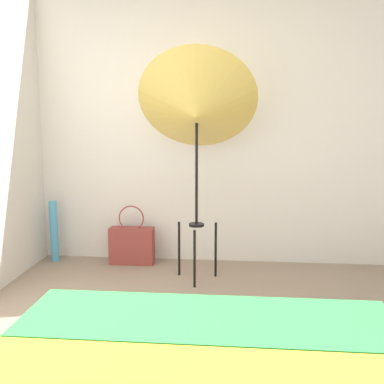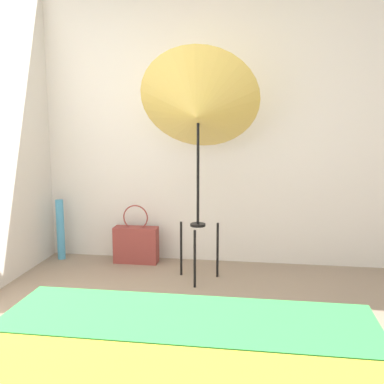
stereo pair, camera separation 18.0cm
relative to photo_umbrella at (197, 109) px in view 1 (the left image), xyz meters
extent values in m
cube|color=silver|center=(-0.14, 0.55, -0.08)|extent=(8.00, 0.05, 2.60)
cube|color=green|center=(0.19, -1.74, -0.92)|extent=(1.57, 0.48, 0.04)
cylinder|color=black|center=(0.00, -0.18, -1.15)|extent=(0.02, 0.02, 0.46)
cylinder|color=black|center=(-0.15, 0.09, -1.15)|extent=(0.02, 0.02, 0.46)
cylinder|color=black|center=(0.15, 0.09, -1.15)|extent=(0.02, 0.02, 0.46)
cylinder|color=black|center=(0.00, 0.00, -0.92)|extent=(0.12, 0.12, 0.02)
cylinder|color=black|center=(0.00, 0.00, -0.46)|extent=(0.02, 0.02, 0.93)
cone|color=#D1B251|center=(0.00, 0.00, 0.01)|extent=(0.95, 0.76, 0.90)
cube|color=brown|center=(-0.62, 0.36, -1.21)|extent=(0.40, 0.14, 0.33)
torus|color=brown|center=(-0.62, 0.36, -0.96)|extent=(0.23, 0.01, 0.23)
cylinder|color=#4CA3D1|center=(-1.35, 0.36, -1.10)|extent=(0.07, 0.07, 0.56)
camera|label=1|loc=(0.29, -3.52, -0.08)|focal=42.00mm
camera|label=2|loc=(0.47, -3.50, -0.08)|focal=42.00mm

